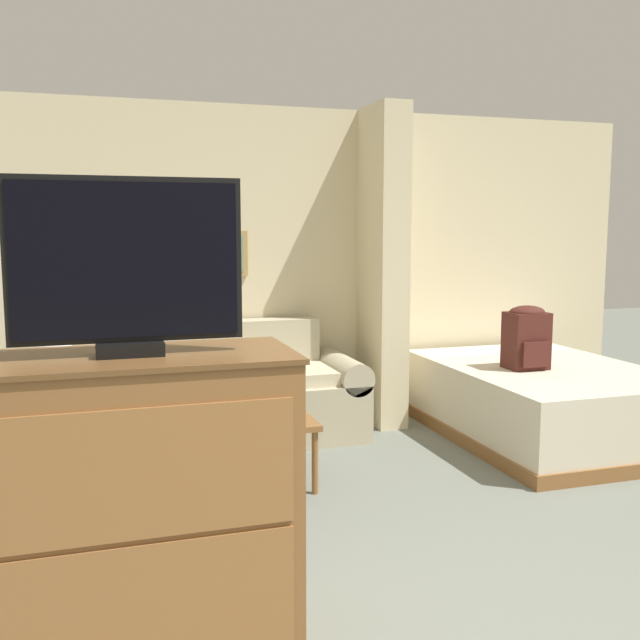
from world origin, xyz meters
name	(u,v)px	position (x,y,z in m)	size (l,w,h in m)	color
wall_back	(271,268)	(0.00, 3.87, 1.29)	(6.61, 0.16, 2.60)	beige
wall_partition_pillar	(383,267)	(0.86, 3.52, 1.30)	(0.24, 0.58, 2.60)	beige
couch	(225,398)	(-0.49, 3.39, 0.33)	(2.11, 0.84, 0.89)	#B7AD8E
coffee_table	(258,428)	(-0.47, 2.31, 0.38)	(0.69, 0.51, 0.43)	brown
side_table	(56,391)	(-1.70, 3.40, 0.47)	(0.45, 0.45, 0.56)	brown
table_lamp	(54,340)	(-1.70, 3.40, 0.84)	(0.28, 0.28, 0.41)	tan
tv_dresser	(135,507)	(-1.29, 0.73, 0.58)	(1.21, 0.56, 1.16)	brown
tv	(127,267)	(-1.29, 0.73, 1.48)	(0.83, 0.16, 0.64)	black
bed	(542,400)	(1.89, 2.75, 0.28)	(1.49, 2.05, 0.56)	brown
backpack	(527,336)	(1.69, 2.69, 0.81)	(0.30, 0.26, 0.48)	#471E19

